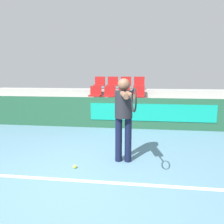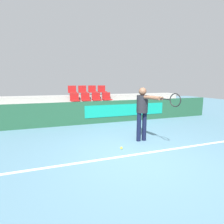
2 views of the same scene
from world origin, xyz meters
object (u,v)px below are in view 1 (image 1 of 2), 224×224
object	(u,v)px
stadium_chair_11	(139,84)
tennis_player	(124,111)
stadium_chair_0	(90,106)
stadium_chair_8	(100,83)
stadium_chair_10	(126,84)
stadium_chair_3	(138,107)
stadium_chair_2	(122,107)
stadium_chair_4	(95,94)
stadium_chair_1	(106,106)
stadium_chair_7	(139,94)
tennis_ball	(75,167)
stadium_chair_5	(109,94)
stadium_chair_6	(124,94)
stadium_chair_9	(113,84)

from	to	relation	value
stadium_chair_11	tennis_player	bearing A→B (deg)	-92.42
stadium_chair_0	stadium_chair_8	distance (m)	1.90
stadium_chair_8	stadium_chair_11	bearing A→B (deg)	0.00
tennis_player	stadium_chair_10	bearing A→B (deg)	82.60
stadium_chair_3	stadium_chair_2	bearing A→B (deg)	180.00
stadium_chair_10	stadium_chair_4	bearing A→B (deg)	-141.18
stadium_chair_1	stadium_chair_7	bearing A→B (deg)	38.82
stadium_chair_11	stadium_chair_7	bearing A→B (deg)	-90.00
tennis_ball	tennis_player	bearing A→B (deg)	24.30
stadium_chair_1	stadium_chair_5	bearing A→B (deg)	90.00
stadium_chair_10	tennis_player	world-z (taller)	tennis_player
stadium_chair_3	stadium_chair_8	bearing A→B (deg)	132.99
stadium_chair_2	stadium_chair_3	size ratio (longest dim) A/B	1.00
stadium_chair_3	stadium_chair_5	bearing A→B (deg)	141.18
stadium_chair_5	stadium_chair_8	distance (m)	1.10
stadium_chair_6	tennis_ball	xyz separation A→B (m)	(-0.51, -4.60, -0.90)
stadium_chair_3	stadium_chair_7	distance (m)	0.95
stadium_chair_1	stadium_chair_3	size ratio (longest dim) A/B	1.00
stadium_chair_8	tennis_player	distance (m)	5.31
stadium_chair_1	stadium_chair_8	bearing A→B (deg)	107.26
stadium_chair_4	stadium_chair_7	bearing A→B (deg)	0.00
stadium_chair_0	stadium_chair_6	size ratio (longest dim) A/B	1.00
stadium_chair_1	tennis_ball	distance (m)	3.76
stadium_chair_5	tennis_player	bearing A→B (deg)	-78.21
stadium_chair_4	stadium_chair_8	bearing A→B (deg)	90.00
tennis_player	tennis_ball	distance (m)	1.33
stadium_chair_8	stadium_chair_4	bearing A→B (deg)	-90.00
stadium_chair_1	tennis_ball	size ratio (longest dim) A/B	7.75
stadium_chair_8	tennis_ball	world-z (taller)	stadium_chair_8
stadium_chair_1	stadium_chair_5	distance (m)	0.95
stadium_chair_9	stadium_chair_10	size ratio (longest dim) A/B	1.00
stadium_chair_0	stadium_chair_9	size ratio (longest dim) A/B	1.00
stadium_chair_3	stadium_chair_5	distance (m)	1.45
stadium_chair_2	stadium_chair_10	bearing A→B (deg)	90.00
stadium_chair_0	stadium_chair_4	size ratio (longest dim) A/B	1.00
stadium_chair_3	stadium_chair_5	size ratio (longest dim) A/B	1.00
stadium_chair_10	stadium_chair_11	world-z (taller)	same
stadium_chair_6	stadium_chair_10	distance (m)	0.95
stadium_chair_0	stadium_chair_11	xyz separation A→B (m)	(1.65, 1.76, 0.70)
stadium_chair_0	stadium_chair_10	xyz separation A→B (m)	(1.10, 1.76, 0.70)
stadium_chair_0	stadium_chair_9	xyz separation A→B (m)	(0.55, 1.76, 0.70)
stadium_chair_10	stadium_chair_0	bearing A→B (deg)	-121.86
stadium_chair_10	stadium_chair_11	distance (m)	0.55
stadium_chair_0	stadium_chair_4	distance (m)	0.95
stadium_chair_6	stadium_chair_2	bearing A→B (deg)	-90.00
stadium_chair_3	stadium_chair_4	size ratio (longest dim) A/B	1.00
stadium_chair_7	tennis_player	distance (m)	4.23
stadium_chair_5	stadium_chair_0	bearing A→B (deg)	-121.86
stadium_chair_7	stadium_chair_11	xyz separation A→B (m)	(0.00, 0.88, 0.35)
stadium_chair_5	stadium_chair_6	xyz separation A→B (m)	(0.55, 0.00, 0.00)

